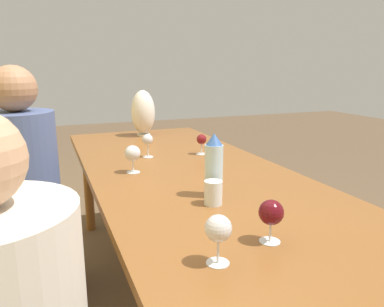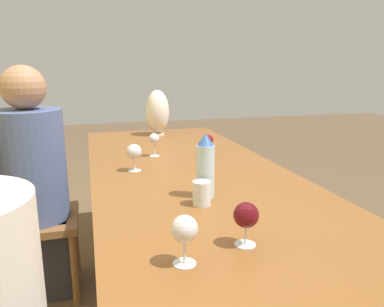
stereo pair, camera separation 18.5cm
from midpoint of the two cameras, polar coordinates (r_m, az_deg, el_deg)
The scene contains 11 objects.
dining_table at distance 1.74m, azimuth -1.00°, elevation -6.38°, with size 2.96×0.99×0.76m.
water_bottle at distance 1.51m, azimuth -0.14°, elevation -1.97°, with size 0.08×0.08×0.26m.
water_tumbler at distance 1.45m, azimuth -0.42°, elevation -6.05°, with size 0.07×0.07×0.09m.
vase at distance 2.87m, azimuth -9.31°, elevation 6.17°, with size 0.18×0.18×0.34m.
wine_glass_0 at distance 2.20m, azimuth -9.19°, elevation 1.96°, with size 0.06×0.06×0.14m.
wine_glass_1 at distance 1.01m, azimuth -1.28°, elevation -11.63°, with size 0.07×0.07×0.14m.
wine_glass_2 at distance 2.24m, azimuth -0.90°, elevation 2.02°, with size 0.07×0.07×0.12m.
wine_glass_3 at distance 1.14m, azimuth 7.42°, elevation -9.11°, with size 0.08×0.08×0.14m.
wine_glass_4 at distance 1.89m, azimuth -11.82°, elevation -0.08°, with size 0.08×0.08×0.14m.
chair_far at distance 2.24m, azimuth -27.94°, elevation -8.90°, with size 0.44×0.44×0.93m.
person_far at distance 2.17m, azimuth -26.24°, elevation -4.08°, with size 0.36×0.36×1.28m.
Camera 1 is at (-1.51, 0.66, 1.28)m, focal length 35.00 mm.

